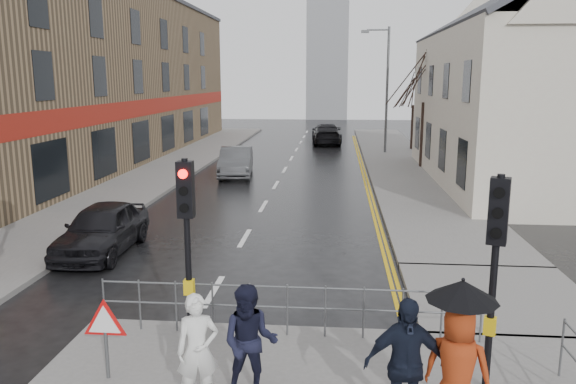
% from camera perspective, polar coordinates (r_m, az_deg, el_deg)
% --- Properties ---
extents(ground, '(120.00, 120.00, 0.00)m').
position_cam_1_polar(ground, '(10.81, -11.13, -15.69)').
color(ground, black).
rests_on(ground, ground).
extents(left_pavement, '(4.00, 44.00, 0.14)m').
position_cam_1_polar(left_pavement, '(33.89, -11.04, 3.04)').
color(left_pavement, '#605E5B').
rests_on(left_pavement, ground).
extents(right_pavement, '(4.00, 40.00, 0.14)m').
position_cam_1_polar(right_pavement, '(34.76, 11.03, 3.24)').
color(right_pavement, '#605E5B').
rests_on(right_pavement, ground).
extents(pavement_bridge_right, '(4.00, 4.20, 0.14)m').
position_cam_1_polar(pavement_bridge_right, '(13.64, 20.60, -10.03)').
color(pavement_bridge_right, '#605E5B').
rests_on(pavement_bridge_right, ground).
extents(building_left_terrace, '(8.00, 42.00, 10.00)m').
position_cam_1_polar(building_left_terrace, '(34.56, -20.79, 10.88)').
color(building_left_terrace, '#7E6648').
rests_on(building_left_terrace, ground).
extents(building_right_cream, '(9.00, 16.40, 10.10)m').
position_cam_1_polar(building_right_cream, '(28.73, 24.03, 10.24)').
color(building_right_cream, beige).
rests_on(building_right_cream, ground).
extents(church_tower, '(5.00, 5.00, 18.00)m').
position_cam_1_polar(church_tower, '(71.35, 4.05, 14.70)').
color(church_tower, gray).
rests_on(church_tower, ground).
extents(traffic_signal_near_left, '(0.28, 0.27, 3.40)m').
position_cam_1_polar(traffic_signal_near_left, '(10.08, -10.26, -2.73)').
color(traffic_signal_near_left, black).
rests_on(traffic_signal_near_left, near_pavement).
extents(traffic_signal_near_right, '(0.34, 0.33, 3.40)m').
position_cam_1_polar(traffic_signal_near_right, '(8.89, 20.36, -5.17)').
color(traffic_signal_near_right, black).
rests_on(traffic_signal_near_right, near_pavement).
extents(guard_railing_front, '(7.14, 0.04, 1.00)m').
position_cam_1_polar(guard_railing_front, '(10.65, -0.08, -10.81)').
color(guard_railing_front, '#595B5E').
rests_on(guard_railing_front, near_pavement).
extents(warning_sign, '(0.80, 0.07, 1.35)m').
position_cam_1_polar(warning_sign, '(9.60, -18.12, -12.80)').
color(warning_sign, '#595B5E').
rests_on(warning_sign, near_pavement).
extents(street_lamp, '(1.83, 0.25, 8.00)m').
position_cam_1_polar(street_lamp, '(37.34, 9.78, 10.98)').
color(street_lamp, '#595B5E').
rests_on(street_lamp, right_pavement).
extents(tree_near, '(2.40, 2.40, 6.58)m').
position_cam_1_polar(tree_near, '(31.57, 13.80, 11.55)').
color(tree_near, '#32221B').
rests_on(tree_near, right_pavement).
extents(tree_far, '(2.40, 2.40, 5.64)m').
position_cam_1_polar(tree_far, '(39.57, 12.73, 10.47)').
color(tree_far, '#32221B').
rests_on(tree_far, right_pavement).
extents(pedestrian_a, '(0.71, 0.56, 1.70)m').
position_cam_1_polar(pedestrian_a, '(8.63, -9.16, -15.59)').
color(pedestrian_a, silver).
rests_on(pedestrian_a, near_pavement).
extents(pedestrian_b, '(0.87, 0.68, 1.78)m').
position_cam_1_polar(pedestrian_b, '(8.68, -3.90, -15.02)').
color(pedestrian_b, black).
rests_on(pedestrian_b, near_pavement).
extents(pedestrian_with_umbrella, '(1.05, 0.96, 2.18)m').
position_cam_1_polar(pedestrian_with_umbrella, '(8.12, 16.93, -15.37)').
color(pedestrian_with_umbrella, '#9B3112').
rests_on(pedestrian_with_umbrella, near_pavement).
extents(pedestrian_d, '(1.18, 0.62, 1.91)m').
position_cam_1_polar(pedestrian_d, '(8.09, 11.75, -16.80)').
color(pedestrian_d, black).
rests_on(pedestrian_d, near_pavement).
extents(car_parked, '(1.76, 4.22, 1.43)m').
position_cam_1_polar(car_parked, '(16.81, -18.37, -3.55)').
color(car_parked, black).
rests_on(car_parked, ground).
extents(car_mid, '(2.04, 4.61, 1.47)m').
position_cam_1_polar(car_mid, '(28.77, -5.30, 3.07)').
color(car_mid, '#3F4144').
rests_on(car_mid, ground).
extents(car_far, '(2.48, 5.47, 1.56)m').
position_cam_1_polar(car_far, '(43.13, 3.93, 5.93)').
color(car_far, black).
rests_on(car_far, ground).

